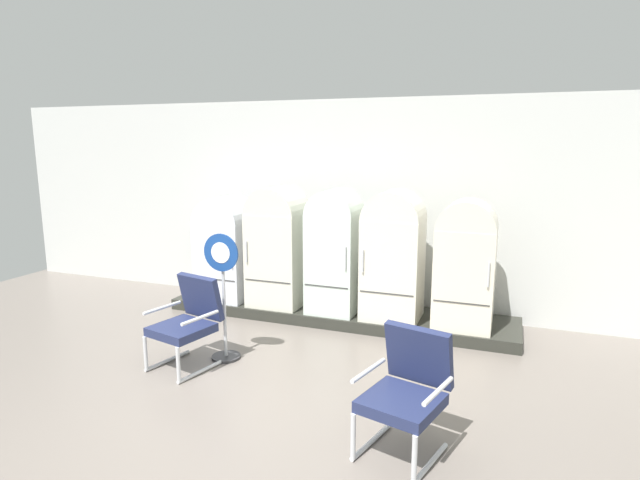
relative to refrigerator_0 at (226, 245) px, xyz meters
name	(u,v)px	position (x,y,z in m)	size (l,w,h in m)	color
ground	(220,436)	(1.65, -2.94, -0.94)	(12.00, 10.00, 0.05)	slate
back_wall	(352,204)	(1.65, 0.72, 0.57)	(11.76, 0.12, 2.94)	silver
display_plinth	(337,313)	(1.65, 0.09, -0.84)	(4.70, 0.95, 0.15)	#2D2E28
refrigerator_0	(226,245)	(0.00, 0.00, 0.00)	(0.70, 0.72, 1.47)	white
refrigerator_1	(278,243)	(0.82, -0.02, 0.09)	(0.71, 0.68, 1.63)	silver
refrigerator_2	(334,247)	(1.64, -0.03, 0.09)	(0.63, 0.65, 1.62)	silver
refrigerator_3	(393,252)	(2.42, -0.03, 0.09)	(0.72, 0.66, 1.63)	silver
refrigerator_4	(465,261)	(3.30, -0.05, 0.05)	(0.69, 0.61, 1.55)	silver
armchair_left	(188,319)	(0.64, -1.88, -0.40)	(0.71, 0.77, 0.96)	silver
armchair_right	(407,387)	(3.12, -2.61, -0.40)	(0.72, 0.79, 0.96)	silver
sign_stand	(224,303)	(0.91, -1.61, -0.27)	(0.41, 0.32, 1.41)	#2D2D30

